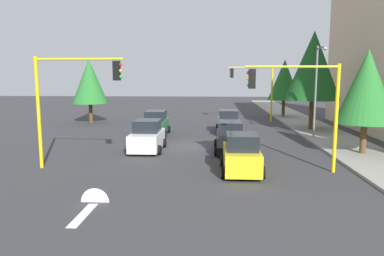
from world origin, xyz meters
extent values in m
plane|color=#353538|center=(0.00, 0.00, 0.00)|extent=(120.00, 120.00, 0.00)
cube|color=gray|center=(-5.00, 10.50, 0.07)|extent=(80.00, 4.00, 0.15)
cube|color=silver|center=(12.30, -3.00, 0.01)|extent=(2.20, 0.36, 0.01)
cone|color=silver|center=(11.00, -3.00, 0.01)|extent=(0.01, 1.10, 1.10)
cylinder|color=yellow|center=(6.00, 7.50, 2.68)|extent=(0.18, 0.18, 5.37)
cylinder|color=yellow|center=(6.00, 5.25, 5.22)|extent=(0.12, 4.50, 0.12)
cube|color=black|center=(6.00, 3.36, 4.64)|extent=(0.36, 0.32, 0.96)
sphere|color=red|center=(6.00, 3.18, 4.94)|extent=(0.18, 0.18, 0.18)
sphere|color=yellow|center=(6.00, 3.18, 4.64)|extent=(0.18, 0.18, 0.18)
sphere|color=green|center=(6.00, 3.18, 4.34)|extent=(0.18, 0.18, 0.18)
cylinder|color=yellow|center=(-14.00, 7.50, 2.89)|extent=(0.18, 0.18, 5.78)
cylinder|color=yellow|center=(-14.00, 5.25, 5.63)|extent=(0.12, 4.50, 0.12)
cube|color=black|center=(-14.00, 3.36, 5.05)|extent=(0.36, 0.32, 0.96)
sphere|color=red|center=(-14.00, 3.18, 5.35)|extent=(0.18, 0.18, 0.18)
sphere|color=yellow|center=(-14.00, 3.18, 5.05)|extent=(0.18, 0.18, 0.18)
sphere|color=green|center=(-14.00, 3.18, 4.75)|extent=(0.18, 0.18, 0.18)
cylinder|color=yellow|center=(6.00, -7.50, 2.88)|extent=(0.18, 0.18, 5.76)
cylinder|color=yellow|center=(6.00, -5.25, 5.61)|extent=(0.12, 4.50, 0.12)
cube|color=black|center=(6.00, -3.36, 5.03)|extent=(0.36, 0.32, 0.96)
sphere|color=red|center=(6.00, -3.18, 5.33)|extent=(0.18, 0.18, 0.18)
sphere|color=yellow|center=(6.00, -3.18, 5.03)|extent=(0.18, 0.18, 0.18)
sphere|color=green|center=(6.00, -3.18, 4.73)|extent=(0.18, 0.18, 0.18)
cylinder|color=slate|center=(-4.00, 9.20, 3.50)|extent=(0.14, 0.14, 7.00)
cylinder|color=slate|center=(-3.10, 9.20, 6.80)|extent=(1.80, 0.10, 0.10)
ellipsoid|color=silver|center=(-2.20, 9.20, 6.65)|extent=(0.56, 0.28, 0.20)
cylinder|color=brown|center=(-12.00, -11.00, 1.11)|extent=(0.36, 0.36, 2.21)
cone|color=#28752D|center=(-12.00, -11.00, 4.22)|extent=(3.54, 3.54, 4.42)
cylinder|color=brown|center=(2.00, 10.50, 1.09)|extent=(0.36, 0.36, 2.18)
cone|color=#28752D|center=(2.00, 10.50, 4.17)|extent=(3.50, 3.50, 4.37)
cylinder|color=brown|center=(-8.00, 10.00, 1.46)|extent=(0.36, 0.36, 2.93)
cone|color=#19511E|center=(-8.00, 10.00, 5.65)|extent=(4.68, 4.68, 5.85)
cylinder|color=brown|center=(-18.00, 9.50, 1.13)|extent=(0.36, 0.36, 2.27)
cone|color=#1E6023|center=(-18.00, 9.50, 4.33)|extent=(3.63, 3.63, 4.53)
cube|color=#B2B5BA|center=(-6.25, 2.73, 0.69)|extent=(4.19, 1.69, 1.05)
cube|color=black|center=(-6.04, 2.73, 1.60)|extent=(2.18, 1.49, 0.76)
cylinder|color=black|center=(-7.55, 1.82, 0.30)|extent=(0.60, 0.20, 0.60)
cylinder|color=black|center=(-7.55, 3.64, 0.30)|extent=(0.60, 0.20, 0.60)
cylinder|color=black|center=(-4.95, 1.82, 0.30)|extent=(0.60, 0.20, 0.60)
cylinder|color=black|center=(-4.95, 3.64, 0.30)|extent=(0.60, 0.20, 0.60)
cube|color=black|center=(1.43, 2.52, 0.69)|extent=(4.07, 1.63, 1.05)
cube|color=black|center=(1.63, 2.52, 1.60)|extent=(2.12, 1.43, 0.76)
cylinder|color=black|center=(0.16, 1.65, 0.30)|extent=(0.60, 0.20, 0.60)
cylinder|color=black|center=(0.16, 3.39, 0.30)|extent=(0.60, 0.20, 0.60)
cylinder|color=black|center=(2.69, 1.65, 0.30)|extent=(0.60, 0.20, 0.60)
cylinder|color=black|center=(2.69, 3.39, 0.30)|extent=(0.60, 0.20, 0.60)
cube|color=#1E7238|center=(-4.81, -3.20, 0.69)|extent=(4.18, 1.74, 1.05)
cube|color=black|center=(-5.02, -3.20, 1.60)|extent=(2.17, 1.53, 0.76)
cylinder|color=black|center=(-3.51, -2.27, 0.30)|extent=(0.60, 0.20, 0.60)
cylinder|color=black|center=(-3.51, -4.12, 0.30)|extent=(0.60, 0.20, 0.60)
cylinder|color=black|center=(-6.10, -2.27, 0.30)|extent=(0.60, 0.20, 0.60)
cylinder|color=black|center=(-6.10, -4.12, 0.30)|extent=(0.60, 0.20, 0.60)
cube|color=white|center=(1.36, -2.75, 0.69)|extent=(3.83, 1.80, 1.05)
cube|color=black|center=(1.16, -2.75, 1.60)|extent=(1.99, 1.58, 0.76)
cylinder|color=black|center=(2.54, -1.79, 0.30)|extent=(0.60, 0.20, 0.60)
cylinder|color=black|center=(2.54, -3.71, 0.30)|extent=(0.60, 0.20, 0.60)
cylinder|color=black|center=(0.17, -1.79, 0.30)|extent=(0.60, 0.20, 0.60)
cylinder|color=black|center=(0.17, -3.71, 0.30)|extent=(0.60, 0.20, 0.60)
cube|color=yellow|center=(6.29, 2.88, 0.69)|extent=(3.73, 1.70, 1.05)
cube|color=black|center=(6.48, 2.88, 1.60)|extent=(1.94, 1.50, 0.76)
cylinder|color=black|center=(5.13, 1.97, 0.30)|extent=(0.60, 0.20, 0.60)
cylinder|color=black|center=(5.13, 3.80, 0.30)|extent=(0.60, 0.20, 0.60)
cylinder|color=black|center=(7.45, 1.97, 0.30)|extent=(0.60, 0.20, 0.60)
cylinder|color=black|center=(7.45, 3.80, 0.30)|extent=(0.60, 0.20, 0.60)
camera|label=1|loc=(24.03, 1.48, 4.79)|focal=33.89mm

